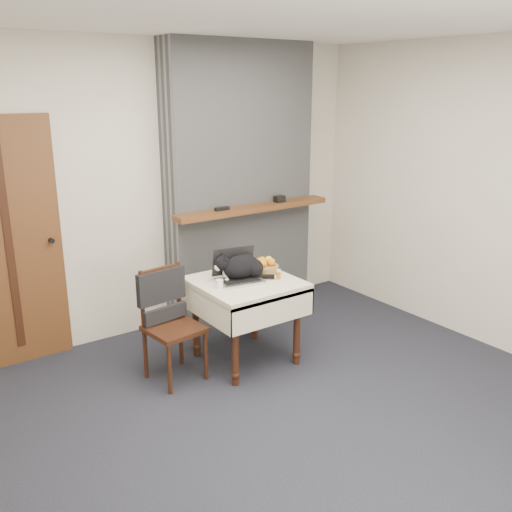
% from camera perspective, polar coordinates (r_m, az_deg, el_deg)
% --- Properties ---
extents(ground, '(4.50, 4.50, 0.00)m').
position_cam_1_polar(ground, '(4.04, 2.58, -16.38)').
color(ground, black).
rests_on(ground, ground).
extents(room_shell, '(4.52, 4.01, 2.61)m').
position_cam_1_polar(room_shell, '(3.79, -1.42, 10.00)').
color(room_shell, beige).
rests_on(room_shell, ground).
extents(door, '(0.82, 0.10, 2.00)m').
position_cam_1_polar(door, '(4.87, -23.52, 0.99)').
color(door, brown).
rests_on(door, ground).
extents(chimney, '(1.62, 0.48, 2.60)m').
position_cam_1_polar(chimney, '(5.49, -1.64, 7.22)').
color(chimney, gray).
rests_on(chimney, ground).
extents(side_table, '(0.78, 0.78, 0.70)m').
position_cam_1_polar(side_table, '(4.62, -1.07, -3.78)').
color(side_table, '#33190E').
rests_on(side_table, ground).
extents(laptop, '(0.40, 0.36, 0.26)m').
position_cam_1_polar(laptop, '(4.57, -1.89, -1.65)').
color(laptop, '#B7B7BC').
rests_on(laptop, side_table).
extents(cat, '(0.45, 0.30, 0.23)m').
position_cam_1_polar(cat, '(4.58, -1.37, -1.13)').
color(cat, black).
rests_on(cat, side_table).
extents(cream_jar, '(0.06, 0.06, 0.07)m').
position_cam_1_polar(cream_jar, '(4.41, -3.68, -2.80)').
color(cream_jar, white).
rests_on(cream_jar, side_table).
extents(pill_bottle, '(0.04, 0.04, 0.08)m').
position_cam_1_polar(pill_bottle, '(4.60, 2.27, -1.83)').
color(pill_bottle, '#A85A14').
rests_on(pill_bottle, side_table).
extents(fruit_basket, '(0.22, 0.22, 0.13)m').
position_cam_1_polar(fruit_basket, '(4.76, 0.93, -1.07)').
color(fruit_basket, '#9F7540').
rests_on(fruit_basket, side_table).
extents(desk_clutter, '(0.11, 0.09, 0.01)m').
position_cam_1_polar(desk_clutter, '(4.75, 0.46, -1.68)').
color(desk_clutter, black).
rests_on(desk_clutter, side_table).
extents(chair, '(0.44, 0.43, 0.88)m').
position_cam_1_polar(chair, '(4.45, -8.89, -5.17)').
color(chair, '#33190E').
rests_on(chair, ground).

